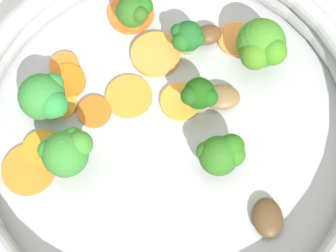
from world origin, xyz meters
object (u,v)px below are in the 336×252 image
at_px(carrot_slice_9, 62,104).
at_px(carrot_slice_4, 28,170).
at_px(carrot_slice_10, 64,65).
at_px(broccoli_floret_6, 187,38).
at_px(carrot_slice_1, 94,112).
at_px(mushroom_piece_2, 267,218).
at_px(broccoli_floret_2, 66,152).
at_px(mushroom_piece_0, 207,35).
at_px(mushroom_piece_1, 221,97).
at_px(broccoli_floret_4, 199,95).
at_px(carrot_slice_5, 180,102).
at_px(carrot_slice_7, 41,148).
at_px(skillet, 168,136).
at_px(broccoli_floret_3, 44,97).
at_px(broccoli_floret_5, 261,46).
at_px(carrot_slice_3, 155,55).
at_px(broccoli_floret_1, 222,154).
at_px(carrot_slice_0, 129,96).
at_px(broccoli_floret_0, 135,11).
at_px(carrot_slice_6, 66,81).
at_px(carrot_slice_8, 236,40).
at_px(carrot_slice_2, 131,13).

bearing_deg(carrot_slice_9, carrot_slice_4, 68.40).
bearing_deg(carrot_slice_10, broccoli_floret_6, -170.92).
bearing_deg(carrot_slice_1, mushroom_piece_2, 146.84).
height_order(carrot_slice_9, carrot_slice_10, same).
distance_m(carrot_slice_9, carrot_slice_10, 0.04).
bearing_deg(broccoli_floret_2, mushroom_piece_0, -133.58).
bearing_deg(mushroom_piece_1, broccoli_floret_4, 19.71).
distance_m(carrot_slice_5, carrot_slice_7, 0.13).
xyz_separation_m(carrot_slice_7, carrot_slice_10, (-0.01, -0.08, 0.00)).
xyz_separation_m(carrot_slice_7, carrot_slice_9, (-0.02, -0.04, 0.00)).
height_order(carrot_slice_4, carrot_slice_9, same).
height_order(skillet, broccoli_floret_4, broccoli_floret_4).
bearing_deg(broccoli_floret_6, broccoli_floret_3, 26.32).
height_order(skillet, mushroom_piece_0, mushroom_piece_0).
bearing_deg(carrot_slice_1, broccoli_floret_5, -160.50).
distance_m(broccoli_floret_2, broccoli_floret_5, 0.20).
relative_size(carrot_slice_3, broccoli_floret_1, 1.14).
height_order(carrot_slice_0, carrot_slice_3, carrot_slice_3).
height_order(carrot_slice_4, broccoli_floret_0, broccoli_floret_0).
bearing_deg(broccoli_floret_3, mushroom_piece_1, -176.83).
height_order(carrot_slice_7, broccoli_floret_1, broccoli_floret_1).
distance_m(carrot_slice_6, mushroom_piece_0, 0.14).
bearing_deg(broccoli_floret_6, carrot_slice_8, -168.64).
height_order(carrot_slice_0, carrot_slice_6, carrot_slice_6).
bearing_deg(carrot_slice_7, broccoli_floret_3, -95.81).
bearing_deg(broccoli_floret_3, carrot_slice_2, -125.32).
bearing_deg(mushroom_piece_1, broccoli_floret_1, 87.04).
bearing_deg(carrot_slice_2, skillet, 106.47).
height_order(carrot_slice_4, broccoli_floret_2, broccoli_floret_2).
distance_m(carrot_slice_6, broccoli_floret_6, 0.12).
height_order(carrot_slice_10, broccoli_floret_2, broccoli_floret_2).
relative_size(skillet, carrot_slice_4, 7.27).
xyz_separation_m(broccoli_floret_6, mushroom_piece_0, (-0.02, -0.01, -0.01)).
xyz_separation_m(broccoli_floret_0, mushroom_piece_0, (-0.07, 0.02, -0.02)).
relative_size(carrot_slice_6, carrot_slice_9, 1.25).
bearing_deg(broccoli_floret_0, skillet, 105.37).
xyz_separation_m(carrot_slice_10, broccoli_floret_3, (0.01, 0.04, 0.02)).
bearing_deg(carrot_slice_9, carrot_slice_2, -121.71).
distance_m(carrot_slice_0, broccoli_floret_3, 0.08).
height_order(broccoli_floret_1, mushroom_piece_2, broccoli_floret_1).
xyz_separation_m(carrot_slice_1, carrot_slice_3, (-0.06, -0.06, 0.00)).
bearing_deg(broccoli_floret_6, broccoli_floret_5, 169.03).
relative_size(carrot_slice_9, mushroom_piece_2, 0.81).
distance_m(skillet, broccoli_floret_4, 0.05).
relative_size(carrot_slice_4, carrot_slice_5, 1.28).
bearing_deg(carrot_slice_0, broccoli_floret_0, -93.91).
distance_m(carrot_slice_7, broccoli_floret_6, 0.17).
distance_m(broccoli_floret_2, broccoli_floret_4, 0.12).
xyz_separation_m(carrot_slice_1, carrot_slice_4, (0.06, 0.06, -0.00)).
height_order(carrot_slice_6, broccoli_floret_1, broccoli_floret_1).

